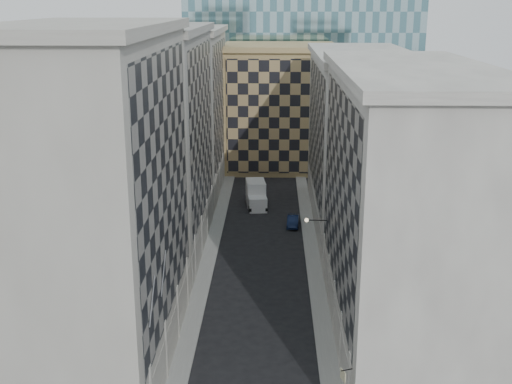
# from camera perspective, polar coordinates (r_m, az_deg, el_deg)

# --- Properties ---
(sidewalk_west) EXTENTS (1.50, 100.00, 0.15)m
(sidewalk_west) POSITION_cam_1_polar(r_m,az_deg,el_deg) (65.47, -4.19, -5.78)
(sidewalk_west) COLOR gray
(sidewalk_west) RESTS_ON ground
(sidewalk_east) EXTENTS (1.50, 100.00, 0.15)m
(sidewalk_east) POSITION_cam_1_polar(r_m,az_deg,el_deg) (65.28, 5.07, -5.87)
(sidewalk_east) COLOR gray
(sidewalk_east) RESTS_ON ground
(bldg_left_a) EXTENTS (10.80, 22.80, 23.70)m
(bldg_left_a) POSITION_cam_1_polar(r_m,az_deg,el_deg) (44.91, -14.07, -0.91)
(bldg_left_a) COLOR #A5A094
(bldg_left_a) RESTS_ON ground
(bldg_left_b) EXTENTS (10.80, 22.80, 22.70)m
(bldg_left_b) POSITION_cam_1_polar(r_m,az_deg,el_deg) (65.78, -9.04, 4.44)
(bldg_left_b) COLOR gray
(bldg_left_b) RESTS_ON ground
(bldg_left_c) EXTENTS (10.80, 22.80, 21.70)m
(bldg_left_c) POSITION_cam_1_polar(r_m,az_deg,el_deg) (87.22, -6.43, 7.17)
(bldg_left_c) COLOR #A5A094
(bldg_left_c) RESTS_ON ground
(bldg_right_a) EXTENTS (10.80, 26.80, 20.70)m
(bldg_right_a) POSITION_cam_1_polar(r_m,az_deg,el_deg) (48.50, 13.05, -1.40)
(bldg_right_a) COLOR #A6A098
(bldg_right_a) RESTS_ON ground
(bldg_right_b) EXTENTS (10.80, 28.80, 19.70)m
(bldg_right_b) POSITION_cam_1_polar(r_m,az_deg,el_deg) (74.41, 9.09, 4.68)
(bldg_right_b) COLOR #A6A098
(bldg_right_b) RESTS_ON ground
(tan_block) EXTENTS (16.80, 14.80, 18.80)m
(tan_block) POSITION_cam_1_polar(r_m,az_deg,el_deg) (99.33, 2.06, 7.60)
(tan_block) COLOR tan
(tan_block) RESTS_ON ground
(flagpoles_left) EXTENTS (0.10, 6.33, 2.33)m
(flagpoles_left) POSITION_cam_1_polar(r_m,az_deg,el_deg) (40.61, -8.70, -8.28)
(flagpoles_left) COLOR gray
(flagpoles_left) RESTS_ON ground
(bracket_lamp) EXTENTS (1.98, 0.36, 0.36)m
(bracket_lamp) POSITION_cam_1_polar(r_m,az_deg,el_deg) (57.45, 4.69, -2.51)
(bracket_lamp) COLOR black
(bracket_lamp) RESTS_ON ground
(box_truck) EXTENTS (2.95, 5.90, 3.11)m
(box_truck) POSITION_cam_1_polar(r_m,az_deg,el_deg) (81.04, 0.02, -0.33)
(box_truck) COLOR white
(box_truck) RESTS_ON ground
(dark_car) EXTENTS (1.54, 3.80, 1.23)m
(dark_car) POSITION_cam_1_polar(r_m,az_deg,el_deg) (74.19, 3.30, -2.58)
(dark_car) COLOR #101B3B
(dark_car) RESTS_ON ground
(shop_sign) EXTENTS (0.73, 0.64, 0.73)m
(shop_sign) POSITION_cam_1_polar(r_m,az_deg,el_deg) (39.58, 7.78, -15.81)
(shop_sign) COLOR black
(shop_sign) RESTS_ON ground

